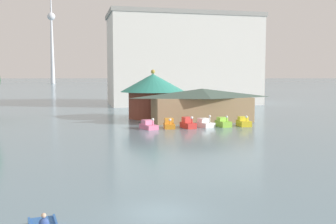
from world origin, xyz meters
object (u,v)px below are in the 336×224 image
boathouse (202,105)px  green_roof_pavilion (153,93)px  pedal_boat_orange (169,124)px  distant_broadcast_tower (51,25)px  background_building_block (183,60)px  pedal_boat_pink (149,125)px  pedal_boat_yellow (244,122)px  pedal_boat_lime (223,123)px  pedal_boat_white (205,123)px  pedal_boat_red (188,124)px

boathouse → green_roof_pavilion: (-6.25, 7.22, 1.56)m
pedal_boat_orange → distant_broadcast_tower: (-29.89, 312.57, 50.08)m
background_building_block → pedal_boat_pink: bearing=-111.4°
boathouse → pedal_boat_yellow: bearing=-56.7°
pedal_boat_lime → pedal_boat_white: bearing=-98.6°
pedal_boat_pink → pedal_boat_yellow: pedal_boat_yellow is taller
pedal_boat_lime → pedal_boat_yellow: 3.02m
pedal_boat_lime → green_roof_pavilion: 15.59m
distant_broadcast_tower → pedal_boat_pink: bearing=-85.0°
boathouse → pedal_boat_pink: bearing=-147.7°
boathouse → background_building_block: 39.02m
boathouse → distant_broadcast_tower: bearing=96.8°
pedal_boat_red → boathouse: 7.91m
pedal_boat_pink → pedal_boat_orange: (2.82, -0.11, 0.06)m
pedal_boat_orange → pedal_boat_lime: bearing=98.0°
pedal_boat_orange → pedal_boat_red: size_ratio=0.90×
pedal_boat_orange → green_roof_pavilion: (0.45, 13.34, 3.70)m
pedal_boat_white → pedal_boat_lime: (2.65, -0.14, 0.04)m
pedal_boat_red → boathouse: (4.15, 6.41, 2.08)m
boathouse → background_building_block: size_ratio=0.44×
pedal_boat_lime → green_roof_pavilion: (-7.35, 13.24, 3.70)m
pedal_boat_white → background_building_block: background_building_block is taller
pedal_boat_lime → boathouse: bearing=-175.2°
pedal_boat_lime → background_building_block: 45.09m
pedal_boat_pink → boathouse: (9.52, 6.01, 2.20)m
distant_broadcast_tower → pedal_boat_white: bearing=-83.6°
pedal_boat_yellow → green_roof_pavilion: size_ratio=0.25×
pedal_boat_white → boathouse: (1.55, 5.88, 2.18)m
green_roof_pavilion → pedal_boat_orange: bearing=-91.9°
boathouse → green_roof_pavilion: 9.68m
boathouse → pedal_boat_lime: bearing=-79.7°
pedal_boat_red → boathouse: boathouse is taller
pedal_boat_red → pedal_boat_lime: 5.26m
pedal_boat_red → distant_broadcast_tower: (-32.45, 312.87, 50.02)m
pedal_boat_red → pedal_boat_lime: bearing=84.2°
pedal_boat_pink → pedal_boat_orange: 2.82m
boathouse → background_building_block: bearing=78.7°
pedal_boat_yellow → pedal_boat_orange: bearing=-85.7°
pedal_boat_white → distant_broadcast_tower: size_ratio=0.02×
pedal_boat_orange → pedal_boat_red: pedal_boat_red is taller
pedal_boat_lime → background_building_block: bearing=166.0°
pedal_boat_white → boathouse: 6.46m
pedal_boat_white → pedal_boat_yellow: bearing=67.1°
pedal_boat_red → green_roof_pavilion: 14.27m
pedal_boat_lime → pedal_boat_pink: bearing=-95.6°
pedal_boat_orange → pedal_boat_pink: bearing=-84.9°
pedal_boat_pink → boathouse: boathouse is taller
pedal_boat_lime → pedal_boat_orange: bearing=-94.9°
green_roof_pavilion → distant_broadcast_tower: distant_broadcast_tower is taller
pedal_boat_yellow → boathouse: size_ratio=0.17×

